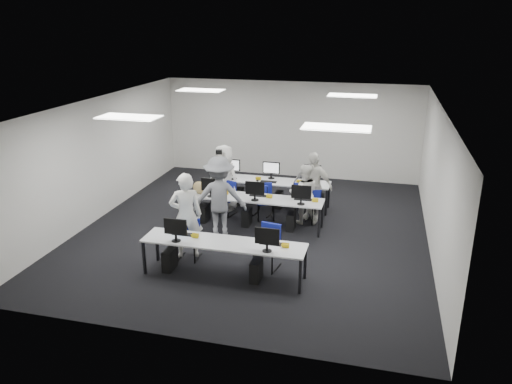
% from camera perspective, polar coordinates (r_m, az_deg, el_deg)
% --- Properties ---
extents(room, '(9.00, 9.02, 3.00)m').
position_cam_1_polar(room, '(11.53, -0.16, 2.62)').
color(room, black).
rests_on(room, ground).
extents(ceiling_panels, '(5.20, 4.60, 0.02)m').
position_cam_1_polar(ceiling_panels, '(11.20, -0.16, 9.92)').
color(ceiling_panels, white).
rests_on(ceiling_panels, room).
extents(desk_front, '(3.20, 0.70, 0.73)m').
position_cam_1_polar(desk_front, '(9.66, -3.73, -6.00)').
color(desk_front, '#B2B4B7').
rests_on(desk_front, ground).
extents(desk_mid, '(3.20, 0.70, 0.73)m').
position_cam_1_polar(desk_mid, '(11.97, 0.09, -0.88)').
color(desk_mid, '#B2B4B7').
rests_on(desk_mid, ground).
extents(desk_back, '(3.20, 0.70, 0.73)m').
position_cam_1_polar(desk_back, '(13.26, 1.57, 1.13)').
color(desk_back, '#B2B4B7').
rests_on(desk_back, ground).
extents(equipment_front, '(2.51, 0.41, 1.19)m').
position_cam_1_polar(equipment_front, '(9.85, -4.79, -7.61)').
color(equipment_front, '#0B499B').
rests_on(equipment_front, desk_front).
extents(equipment_mid, '(2.91, 0.41, 1.19)m').
position_cam_1_polar(equipment_mid, '(12.12, -0.82, -2.27)').
color(equipment_mid, white).
rests_on(equipment_mid, desk_mid).
extents(equipment_back, '(2.91, 0.41, 1.19)m').
position_cam_1_polar(equipment_back, '(13.34, 2.38, -0.23)').
color(equipment_back, white).
rests_on(equipment_back, desk_back).
extents(chair_0, '(0.43, 0.46, 0.84)m').
position_cam_1_polar(chair_0, '(10.63, -7.63, -6.18)').
color(chair_0, navy).
rests_on(chair_0, ground).
extents(chair_1, '(0.52, 0.55, 0.90)m').
position_cam_1_polar(chair_1, '(10.14, 1.32, -7.16)').
color(chair_1, navy).
rests_on(chair_1, ground).
extents(chair_2, '(0.52, 0.55, 0.85)m').
position_cam_1_polar(chair_2, '(12.88, -3.40, -1.40)').
color(chair_2, navy).
rests_on(chair_2, ground).
extents(chair_3, '(0.57, 0.60, 0.88)m').
position_cam_1_polar(chair_3, '(12.59, 1.01, -1.82)').
color(chair_3, navy).
rests_on(chair_3, ground).
extents(chair_4, '(0.58, 0.61, 0.95)m').
position_cam_1_polar(chair_4, '(12.42, 5.36, -2.09)').
color(chair_4, navy).
rests_on(chair_4, ground).
extents(chair_5, '(0.50, 0.53, 0.87)m').
position_cam_1_polar(chair_5, '(13.20, -4.28, -0.86)').
color(chair_5, navy).
rests_on(chair_5, ground).
extents(chair_6, '(0.48, 0.51, 0.86)m').
position_cam_1_polar(chair_6, '(12.83, 0.78, -1.44)').
color(chair_6, navy).
rests_on(chair_6, ground).
extents(chair_7, '(0.52, 0.54, 0.83)m').
position_cam_1_polar(chair_7, '(12.61, 6.38, -1.98)').
color(chair_7, navy).
rests_on(chair_7, ground).
extents(handbag, '(0.43, 0.35, 0.31)m').
position_cam_1_polar(handbag, '(12.27, -6.46, 0.49)').
color(handbag, '#977E4D').
rests_on(handbag, desk_mid).
extents(student_0, '(0.80, 0.68, 1.85)m').
position_cam_1_polar(student_0, '(10.46, -8.00, -2.68)').
color(student_0, silver).
rests_on(student_0, ground).
extents(student_1, '(0.83, 0.71, 1.49)m').
position_cam_1_polar(student_1, '(12.22, 5.50, -0.23)').
color(student_1, silver).
rests_on(student_1, ground).
extents(student_2, '(0.98, 0.79, 1.75)m').
position_cam_1_polar(student_2, '(12.99, -3.66, 1.61)').
color(student_2, silver).
rests_on(student_2, ground).
extents(student_3, '(1.07, 0.60, 1.73)m').
position_cam_1_polar(student_3, '(12.48, 6.45, 0.72)').
color(student_3, silver).
rests_on(student_3, ground).
extents(photographer, '(1.37, 1.00, 1.90)m').
position_cam_1_polar(photographer, '(11.38, -4.19, -0.57)').
color(photographer, slate).
rests_on(photographer, ground).
extents(dslr_camera, '(0.18, 0.21, 0.10)m').
position_cam_1_polar(dslr_camera, '(11.26, -4.26, 4.60)').
color(dslr_camera, black).
rests_on(dslr_camera, photographer).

